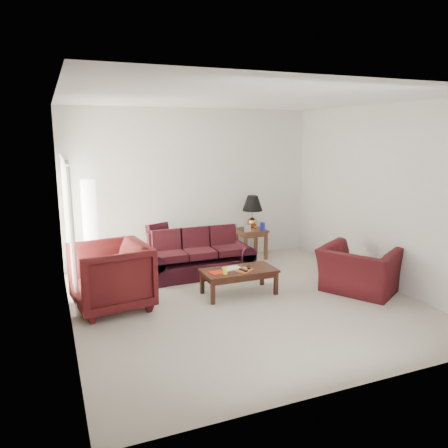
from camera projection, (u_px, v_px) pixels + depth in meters
name	position (u px, v px, depth m)	size (l,w,h in m)	color
floor	(245.00, 302.00, 6.67)	(5.00, 5.00, 0.00)	#B9AF9E
blinds	(68.00, 229.00, 6.73)	(0.10, 2.00, 2.16)	silver
sofa	(198.00, 254.00, 7.83)	(1.95, 0.84, 0.80)	black
throw_pillow	(158.00, 235.00, 8.10)	(0.44, 0.12, 0.44)	black
end_table	(251.00, 244.00, 8.97)	(0.55, 0.55, 0.60)	#502E1B
table_lamp	(252.00, 212.00, 8.89)	(0.41, 0.41, 0.69)	#BC733A
clock	(247.00, 228.00, 8.67)	(0.14, 0.05, 0.14)	silver
blue_canister	(263.00, 227.00, 8.76)	(0.10, 0.10, 0.17)	#171F97
picture_frame	(240.00, 224.00, 8.98)	(0.14, 0.02, 0.17)	silver
floor_lamp	(90.00, 229.00, 7.64)	(0.29, 0.29, 1.77)	white
armchair_left	(111.00, 276.00, 6.33)	(1.04, 1.07, 0.97)	#420F10
armchair_right	(359.00, 270.00, 7.02)	(1.13, 0.99, 0.74)	#3E0E12
coffee_table	(239.00, 282.00, 6.95)	(1.17, 0.59, 0.41)	black
magazine_red	(218.00, 272.00, 6.73)	(0.25, 0.19, 0.01)	#B62412
magazine_white	(232.00, 268.00, 6.94)	(0.28, 0.21, 0.02)	silver
magazine_orange	(245.00, 270.00, 6.84)	(0.25, 0.19, 0.01)	#DD541A
remote_a	(243.00, 270.00, 6.79)	(0.05, 0.17, 0.02)	black
remote_b	(249.00, 267.00, 6.94)	(0.05, 0.18, 0.02)	black
yellow_glass	(225.00, 271.00, 6.67)	(0.07, 0.07, 0.11)	#FAFF38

